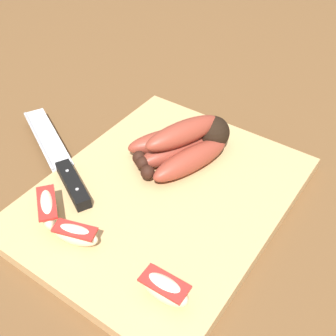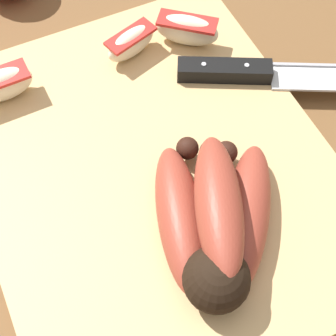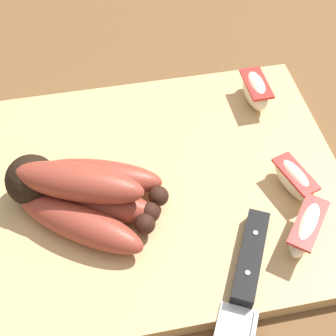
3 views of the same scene
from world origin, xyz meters
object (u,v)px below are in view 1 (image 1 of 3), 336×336
apple_wedge_far (76,235)px  apple_wedge_middle (165,289)px  apple_wedge_near (48,208)px  chefs_knife (63,167)px  banana_bunch (184,143)px

apple_wedge_far → apple_wedge_middle: bearing=-90.2°
apple_wedge_near → chefs_knife: bearing=35.1°
apple_wedge_middle → apple_wedge_far: apple_wedge_middle is taller
chefs_knife → apple_wedge_far: 0.15m
chefs_knife → apple_wedge_far: apple_wedge_far is taller
chefs_knife → apple_wedge_near: apple_wedge_near is taller
banana_bunch → apple_wedge_middle: size_ratio=2.68×
banana_bunch → chefs_knife: size_ratio=0.64×
apple_wedge_far → apple_wedge_near: bearing=80.4°
banana_bunch → apple_wedge_far: (-0.23, 0.02, -0.01)m
chefs_knife → banana_bunch: bearing=-45.2°
apple_wedge_middle → banana_bunch: bearing=28.3°
chefs_knife → apple_wedge_near: size_ratio=3.80×
chefs_knife → apple_wedge_middle: (-0.09, -0.26, 0.01)m
apple_wedge_middle → apple_wedge_far: size_ratio=0.97×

